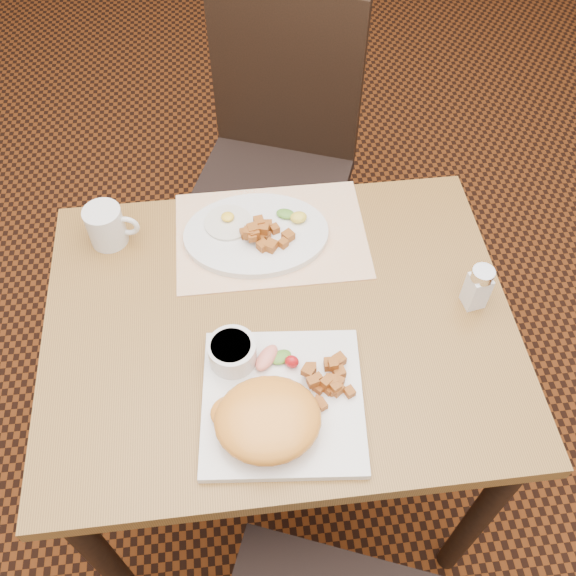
% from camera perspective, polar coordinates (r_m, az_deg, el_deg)
% --- Properties ---
extents(ground, '(8.00, 8.00, 0.00)m').
position_cam_1_polar(ground, '(1.90, -0.51, -15.56)').
color(ground, black).
rests_on(ground, ground).
extents(table, '(0.90, 0.70, 0.75)m').
position_cam_1_polar(table, '(1.32, -0.72, -5.58)').
color(table, olive).
rests_on(table, ground).
extents(chair_far, '(0.55, 0.55, 0.97)m').
position_cam_1_polar(chair_far, '(1.87, -1.05, 11.93)').
color(chair_far, black).
rests_on(chair_far, ground).
extents(placemat, '(0.40, 0.28, 0.00)m').
position_cam_1_polar(placemat, '(1.36, -1.52, 4.72)').
color(placemat, white).
rests_on(placemat, table).
extents(plate_square, '(0.30, 0.30, 0.02)m').
position_cam_1_polar(plate_square, '(1.14, -0.47, -10.04)').
color(plate_square, silver).
rests_on(plate_square, table).
extents(plate_oval, '(0.31, 0.24, 0.02)m').
position_cam_1_polar(plate_oval, '(1.35, -2.84, 4.79)').
color(plate_oval, silver).
rests_on(plate_oval, placemat).
extents(hollandaise_mound, '(0.19, 0.16, 0.07)m').
position_cam_1_polar(hollandaise_mound, '(1.08, -1.90, -11.63)').
color(hollandaise_mound, '#FB9E31').
rests_on(hollandaise_mound, plate_square).
extents(ramekin, '(0.09, 0.09, 0.05)m').
position_cam_1_polar(ramekin, '(1.15, -4.98, -5.65)').
color(ramekin, silver).
rests_on(ramekin, plate_square).
extents(garnish_sq, '(0.09, 0.07, 0.03)m').
position_cam_1_polar(garnish_sq, '(1.16, -1.12, -6.28)').
color(garnish_sq, '#387223').
rests_on(garnish_sq, plate_square).
extents(fried_egg, '(0.10, 0.10, 0.02)m').
position_cam_1_polar(fried_egg, '(1.37, -5.35, 5.87)').
color(fried_egg, white).
rests_on(fried_egg, plate_oval).
extents(garnish_ov, '(0.07, 0.05, 0.02)m').
position_cam_1_polar(garnish_ov, '(1.37, 0.48, 6.43)').
color(garnish_ov, '#387223').
rests_on(garnish_ov, plate_oval).
extents(salt_shaker, '(0.05, 0.05, 0.10)m').
position_cam_1_polar(salt_shaker, '(1.27, 16.53, 0.11)').
color(salt_shaker, white).
rests_on(salt_shaker, table).
extents(coffee_mug, '(0.11, 0.08, 0.09)m').
position_cam_1_polar(coffee_mug, '(1.38, -15.80, 5.34)').
color(coffee_mug, silver).
rests_on(coffee_mug, table).
extents(home_fries_sq, '(0.09, 0.11, 0.03)m').
position_cam_1_polar(home_fries_sq, '(1.14, 3.65, -8.18)').
color(home_fries_sq, '#AE5C1C').
rests_on(home_fries_sq, plate_square).
extents(home_fries_ov, '(0.11, 0.08, 0.04)m').
position_cam_1_polar(home_fries_ov, '(1.32, -2.33, 4.82)').
color(home_fries_ov, '#AE5C1C').
rests_on(home_fries_ov, plate_oval).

